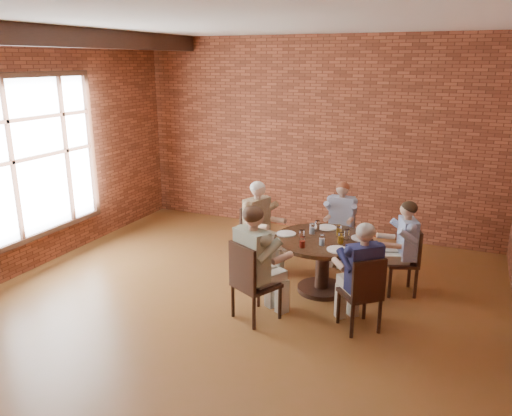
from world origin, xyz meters
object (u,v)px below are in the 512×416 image
at_px(chair_a, 407,258).
at_px(diner_b, 341,223).
at_px(dining_table, 323,254).
at_px(chair_c, 256,235).
at_px(diner_e, 361,277).
at_px(smartphone, 349,249).
at_px(diner_a, 402,248).
at_px(chair_e, 363,292).
at_px(diner_d, 256,264).
at_px(chair_b, 341,229).
at_px(diner_c, 260,226).
at_px(chair_d, 250,280).

distance_m(chair_a, diner_b, 1.32).
relative_size(dining_table, chair_c, 1.39).
bearing_deg(diner_e, smartphone, -102.82).
distance_m(chair_a, smartphone, 0.96).
relative_size(diner_a, chair_e, 1.38).
distance_m(chair_e, diner_e, 0.17).
height_order(diner_a, chair_c, diner_a).
bearing_deg(diner_a, diner_d, -67.96).
xyz_separation_m(diner_e, smartphone, (-0.26, 0.50, 0.11)).
height_order(chair_b, diner_c, diner_c).
bearing_deg(chair_d, diner_c, -44.14).
bearing_deg(smartphone, chair_d, -118.85).
bearing_deg(diner_e, diner_b, -110.10).
distance_m(dining_table, smartphone, 0.53).
bearing_deg(smartphone, diner_a, 68.58).
bearing_deg(chair_d, chair_c, -41.84).
bearing_deg(diner_c, chair_b, -31.11).
xyz_separation_m(chair_a, diner_b, (-1.08, 0.73, 0.13)).
xyz_separation_m(chair_a, chair_c, (-2.18, 0.01, 0.01)).
bearing_deg(diner_b, smartphone, -74.93).
xyz_separation_m(chair_a, chair_b, (-1.09, 0.81, -0.01)).
bearing_deg(diner_b, dining_table, -90.00).
height_order(diner_a, diner_c, diner_c).
bearing_deg(diner_d, smartphone, -113.70).
bearing_deg(chair_e, smartphone, -101.27).
bearing_deg(diner_d, chair_c, -39.23).
height_order(chair_a, diner_a, diner_a).
relative_size(dining_table, diner_d, 0.92).
distance_m(diner_a, diner_b, 1.27).
distance_m(diner_b, chair_e, 2.11).
distance_m(diner_b, diner_c, 1.26).
xyz_separation_m(chair_d, diner_e, (1.22, 0.33, 0.12)).
relative_size(diner_b, chair_d, 1.27).
bearing_deg(dining_table, diner_e, -49.34).
height_order(chair_c, chair_d, chair_d).
distance_m(chair_a, chair_c, 2.18).
relative_size(chair_c, smartphone, 6.96).
bearing_deg(diner_e, chair_b, -110.70).
height_order(chair_b, smartphone, chair_b).
bearing_deg(diner_d, chair_e, -144.41).
distance_m(dining_table, diner_b, 1.14).
relative_size(chair_d, chair_e, 1.07).
distance_m(chair_b, chair_c, 1.35).
relative_size(dining_table, smartphone, 9.67).
relative_size(dining_table, diner_a, 1.02).
distance_m(diner_a, diner_d, 2.03).
bearing_deg(diner_a, diner_e, -35.92).
distance_m(diner_b, smartphone, 1.48).
bearing_deg(diner_d, chair_b, -74.73).
distance_m(diner_a, diner_c, 2.03).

